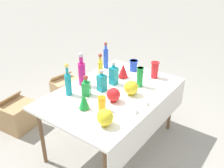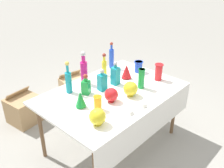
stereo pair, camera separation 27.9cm
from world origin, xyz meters
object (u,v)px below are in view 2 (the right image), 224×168
Objects in this scene: square_decanter_1 at (86,86)px; round_bowl_1 at (131,89)px; slender_vase_0 at (98,102)px; tall_bottle_0 at (104,66)px; fluted_vase_0 at (80,99)px; round_bowl_2 at (111,95)px; tall_bottle_1 at (112,57)px; square_decanter_0 at (115,75)px; tall_bottle_2 at (69,81)px; cardboard_box_behind_right at (74,88)px; slender_vase_1 at (141,78)px; round_bowl_0 at (97,117)px; slender_vase_2 at (159,72)px; tall_bottle_3 at (84,70)px; cardboard_box_behind_left at (24,109)px; fluted_vase_1 at (126,71)px; square_decanter_2 at (102,81)px; slender_vase_3 at (139,66)px.

square_decanter_1 is 1.44× the size of round_bowl_1.
slender_vase_0 is at bearing -112.70° from square_decanter_1.
tall_bottle_0 is 1.25× the size of square_decanter_1.
fluted_vase_0 reaches higher than round_bowl_2.
tall_bottle_1 reaches higher than slender_vase_0.
fluted_vase_0 is 1.09× the size of round_bowl_1.
round_bowl_2 is (-0.32, -0.23, -0.04)m from square_decanter_0.
square_decanter_0 is 1.91× the size of round_bowl_2.
cardboard_box_behind_right is (0.74, 0.88, -0.72)m from tall_bottle_2.
tall_bottle_2 is 0.83m from slender_vase_1.
cardboard_box_behind_right is at bearing 58.54° from round_bowl_0.
tall_bottle_3 is at bearing 138.71° from slender_vase_2.
tall_bottle_1 is 1.74× the size of slender_vase_2.
cardboard_box_behind_left is (-0.15, 0.91, -0.72)m from tall_bottle_2.
fluted_vase_0 reaches higher than cardboard_box_behind_left.
fluted_vase_0 reaches higher than cardboard_box_behind_right.
tall_bottle_3 is 2.72× the size of slender_vase_0.
fluted_vase_0 is 0.99× the size of fluted_vase_1.
slender_vase_2 reaches higher than slender_vase_0.
tall_bottle_3 is 1.22m from cardboard_box_behind_right.
slender_vase_0 is 0.25m from round_bowl_0.
tall_bottle_3 is 0.91m from slender_vase_2.
tall_bottle_0 is 0.61m from round_bowl_1.
slender_vase_1 is (0.66, -0.04, 0.05)m from slender_vase_0.
round_bowl_2 is at bearing -137.32° from tall_bottle_1.
slender_vase_1 is at bearing -64.31° from square_decanter_0.
tall_bottle_0 is 1.82× the size of round_bowl_0.
fluted_vase_1 is at bearing 125.99° from slender_vase_2.
tall_bottle_2 is 0.52m from round_bowl_2.
cardboard_box_behind_right is (0.63, 1.05, -0.67)m from square_decanter_1.
tall_bottle_0 reaches higher than cardboard_box_behind_left.
tall_bottle_0 is 0.80m from slender_vase_0.
round_bowl_1 is at bearing -173.64° from slender_vase_1.
square_decanter_2 reaches higher than slender_vase_0.
fluted_vase_1 reaches higher than round_bowl_0.
slender_vase_1 is 0.52× the size of cardboard_box_behind_left.
round_bowl_1 reaches higher than cardboard_box_behind_right.
cardboard_box_behind_left is at bearing 134.28° from slender_vase_3.
tall_bottle_3 reaches higher than square_decanter_2.
slender_vase_1 reaches higher than round_bowl_2.
tall_bottle_3 reaches higher than fluted_vase_1.
round_bowl_2 is (-0.46, 0.05, -0.05)m from slender_vase_1.
fluted_vase_1 is 0.44m from round_bowl_1.
square_decanter_0 is at bearing -102.10° from cardboard_box_behind_right.
square_decanter_1 is 0.49m from round_bowl_1.
fluted_vase_1 is (0.74, 0.25, 0.01)m from slender_vase_0.
fluted_vase_0 is at bearing -135.83° from tall_bottle_3.
tall_bottle_2 is at bearing 126.30° from round_bowl_1.
slender_vase_3 is (0.97, -0.24, -0.07)m from tall_bottle_2.
round_bowl_0 is at bearing -174.74° from slender_vase_2.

